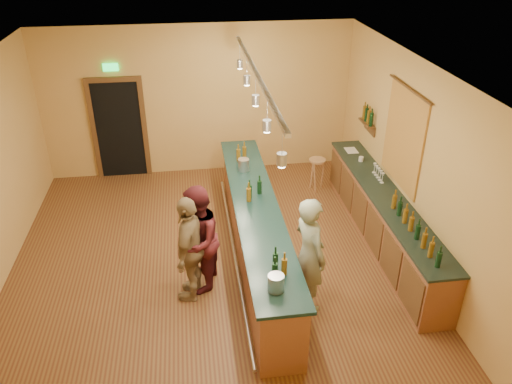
{
  "coord_description": "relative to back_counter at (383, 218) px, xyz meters",
  "views": [
    {
      "loc": [
        -0.21,
        -6.74,
        5.01
      ],
      "look_at": [
        0.77,
        0.2,
        1.15
      ],
      "focal_mm": 35.0,
      "sensor_mm": 36.0,
      "label": 1
    }
  ],
  "objects": [
    {
      "name": "floor",
      "position": [
        -2.97,
        -0.18,
        -0.49
      ],
      "size": [
        7.0,
        7.0,
        0.0
      ],
      "primitive_type": "plane",
      "color": "#5A2B19",
      "rests_on": "ground"
    },
    {
      "name": "ceiling",
      "position": [
        -2.97,
        -0.18,
        2.71
      ],
      "size": [
        6.5,
        7.0,
        0.02
      ],
      "primitive_type": "cube",
      "color": "silver",
      "rests_on": "wall_back"
    },
    {
      "name": "wall_back",
      "position": [
        -2.97,
        3.32,
        1.11
      ],
      "size": [
        6.5,
        0.02,
        3.2
      ],
      "primitive_type": "cube",
      "color": "tan",
      "rests_on": "floor"
    },
    {
      "name": "wall_front",
      "position": [
        -2.97,
        -3.68,
        1.11
      ],
      "size": [
        6.5,
        0.02,
        3.2
      ],
      "primitive_type": "cube",
      "color": "tan",
      "rests_on": "floor"
    },
    {
      "name": "wall_right",
      "position": [
        0.28,
        -0.18,
        1.11
      ],
      "size": [
        0.02,
        7.0,
        3.2
      ],
      "primitive_type": "cube",
      "color": "tan",
      "rests_on": "floor"
    },
    {
      "name": "doorway",
      "position": [
        -4.67,
        3.3,
        0.64
      ],
      "size": [
        1.15,
        0.09,
        2.48
      ],
      "color": "black",
      "rests_on": "wall_back"
    },
    {
      "name": "tapestry",
      "position": [
        0.26,
        0.22,
        1.36
      ],
      "size": [
        0.03,
        1.4,
        1.6
      ],
      "primitive_type": "cube",
      "color": "#9B3B1F",
      "rests_on": "wall_right"
    },
    {
      "name": "bottle_shelf",
      "position": [
        0.2,
        1.72,
        1.18
      ],
      "size": [
        0.17,
        0.55,
        0.54
      ],
      "color": "#4D3117",
      "rests_on": "wall_right"
    },
    {
      "name": "back_counter",
      "position": [
        0.0,
        0.0,
        0.0
      ],
      "size": [
        0.6,
        4.55,
        1.27
      ],
      "color": "brown",
      "rests_on": "floor"
    },
    {
      "name": "tasting_bar",
      "position": [
        -2.24,
        -0.18,
        0.12
      ],
      "size": [
        0.74,
        5.1,
        1.38
      ],
      "color": "brown",
      "rests_on": "floor"
    },
    {
      "name": "pendant_track",
      "position": [
        -2.24,
        -0.18,
        2.5
      ],
      "size": [
        0.11,
        4.6,
        0.5
      ],
      "color": "silver",
      "rests_on": "ceiling"
    },
    {
      "name": "bartender",
      "position": [
        -1.65,
        -1.4,
        0.4
      ],
      "size": [
        0.61,
        0.75,
        1.77
      ],
      "primitive_type": "imported",
      "rotation": [
        0.0,
        0.0,
        1.9
      ],
      "color": "gray",
      "rests_on": "floor"
    },
    {
      "name": "customer_a",
      "position": [
        -3.18,
        -0.78,
        0.37
      ],
      "size": [
        0.82,
        0.96,
        1.71
      ],
      "primitive_type": "imported",
      "rotation": [
        0.0,
        0.0,
        -1.8
      ],
      "color": "#59191E",
      "rests_on": "floor"
    },
    {
      "name": "customer_b",
      "position": [
        -3.3,
        -0.96,
        0.35
      ],
      "size": [
        0.69,
        1.06,
        1.68
      ],
      "primitive_type": "imported",
      "rotation": [
        0.0,
        0.0,
        -1.88
      ],
      "color": "#997A51",
      "rests_on": "floor"
    },
    {
      "name": "bar_stool",
      "position": [
        -0.65,
        2.02,
        0.06
      ],
      "size": [
        0.34,
        0.34,
        0.7
      ],
      "rotation": [
        0.0,
        0.0,
        0.09
      ],
      "color": "olive",
      "rests_on": "floor"
    }
  ]
}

